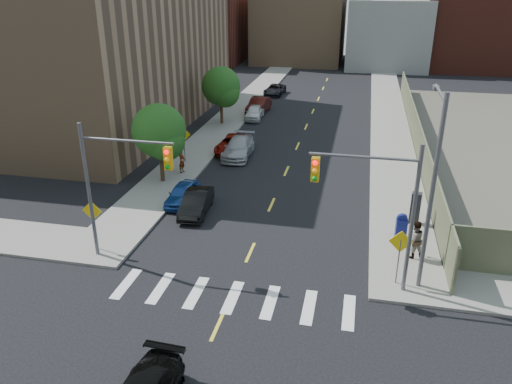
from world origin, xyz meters
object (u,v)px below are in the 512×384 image
at_px(parked_car_blue, 183,194).
at_px(parked_car_white, 254,112).
at_px(parked_car_silver, 239,148).
at_px(pedestrian_west, 182,162).
at_px(parked_car_black, 196,203).
at_px(parked_car_maroon, 259,105).
at_px(mailbox, 401,226).
at_px(pedestrian_east, 415,239).
at_px(parked_car_red, 233,144).
at_px(parked_car_grey, 275,90).
at_px(payphone, 415,208).

height_order(parked_car_blue, parked_car_white, parked_car_white).
distance_m(parked_car_silver, pedestrian_west, 5.51).
bearing_deg(parked_car_white, parked_car_silver, -86.57).
bearing_deg(parked_car_white, parked_car_black, -89.48).
xyz_separation_m(parked_car_white, parked_car_maroon, (-0.10, 2.55, 0.10)).
height_order(parked_car_white, parked_car_maroon, parked_car_maroon).
xyz_separation_m(parked_car_maroon, mailbox, (13.11, -25.30, 0.06)).
height_order(parked_car_black, pedestrian_east, pedestrian_east).
xyz_separation_m(parked_car_blue, parked_car_silver, (1.30, 9.28, 0.11)).
xyz_separation_m(parked_car_red, parked_car_grey, (-0.44, 21.58, -0.03)).
distance_m(parked_car_grey, mailbox, 36.44).
xyz_separation_m(parked_car_white, mailbox, (13.01, -22.75, 0.15)).
bearing_deg(pedestrian_east, parked_car_red, -71.16).
relative_size(parked_car_blue, parked_car_maroon, 0.78).
relative_size(parked_car_red, parked_car_grey, 1.05).
xyz_separation_m(parked_car_silver, pedestrian_east, (12.32, -13.34, 0.41)).
relative_size(parked_car_white, parked_car_grey, 0.91).
xyz_separation_m(parked_car_white, pedestrian_west, (-1.83, -15.91, 0.28)).
relative_size(parked_car_red, parked_car_maroon, 0.98).
distance_m(parked_car_maroon, pedestrian_west, 18.55).
distance_m(parked_car_blue, parked_car_grey, 31.91).
height_order(parked_car_blue, parked_car_black, parked_car_black).
relative_size(parked_car_silver, mailbox, 3.56).
distance_m(parked_car_maroon, parked_car_grey, 8.76).
height_order(parked_car_maroon, pedestrian_east, pedestrian_east).
relative_size(parked_car_maroon, pedestrian_west, 2.90).
bearing_deg(pedestrian_west, parked_car_silver, -25.80).
bearing_deg(pedestrian_west, parked_car_blue, -152.17).
distance_m(parked_car_blue, parked_car_maroon, 23.15).
distance_m(parked_car_silver, parked_car_maroon, 13.93).
bearing_deg(parked_car_white, payphone, -58.90).
xyz_separation_m(parked_car_blue, payphone, (13.94, -0.13, 0.45)).
distance_m(mailbox, pedestrian_west, 16.34).
bearing_deg(pedestrian_east, pedestrian_west, -53.05).
xyz_separation_m(parked_car_silver, parked_car_white, (-1.20, 11.32, -0.05)).
relative_size(parked_car_white, pedestrian_west, 2.45).
xyz_separation_m(parked_car_black, parked_car_white, (-1.20, 21.80, 0.02)).
relative_size(parked_car_white, parked_car_maroon, 0.85).
relative_size(parked_car_red, mailbox, 3.29).
distance_m(payphone, pedestrian_east, 3.93).
relative_size(payphone, pedestrian_east, 0.94).
bearing_deg(parked_car_grey, pedestrian_east, -65.85).
height_order(parked_car_blue, parked_car_silver, parked_car_silver).
height_order(parked_car_white, mailbox, mailbox).
height_order(parked_car_white, payphone, payphone).
bearing_deg(payphone, parked_car_grey, 122.16).
bearing_deg(parked_car_grey, mailbox, -65.54).
height_order(parked_car_maroon, mailbox, mailbox).
xyz_separation_m(parked_car_red, pedestrian_east, (13.05, -14.38, 0.49)).
height_order(payphone, pedestrian_east, pedestrian_east).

